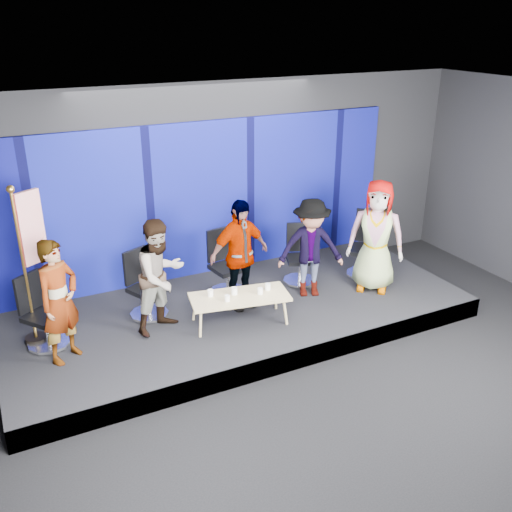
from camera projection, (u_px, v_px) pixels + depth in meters
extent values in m
plane|color=black|center=(328.00, 416.00, 6.86)|extent=(10.00, 10.00, 0.00)
cube|color=black|center=(200.00, 191.00, 9.47)|extent=(10.00, 0.02, 3.50)
cube|color=black|center=(346.00, 122.00, 5.49)|extent=(10.00, 8.00, 0.02)
cube|color=black|center=(240.00, 315.00, 8.86)|extent=(7.00, 3.00, 0.30)
cube|color=#070754|center=(202.00, 200.00, 9.49)|extent=(7.00, 0.08, 2.60)
cylinder|color=silver|center=(50.00, 343.00, 7.75)|extent=(0.81, 0.81, 0.06)
cylinder|color=silver|center=(47.00, 329.00, 7.66)|extent=(0.07, 0.07, 0.38)
cube|color=black|center=(45.00, 317.00, 7.59)|extent=(0.64, 0.64, 0.07)
cube|color=black|center=(29.00, 292.00, 7.56)|extent=(0.37, 0.29, 0.53)
imported|color=black|center=(59.00, 301.00, 7.16)|extent=(0.72, 0.68, 1.66)
cylinder|color=silver|center=(150.00, 314.00, 8.51)|extent=(0.76, 0.76, 0.06)
cylinder|color=silver|center=(148.00, 301.00, 8.42)|extent=(0.07, 0.07, 0.38)
cube|color=black|center=(147.00, 289.00, 8.35)|extent=(0.60, 0.60, 0.07)
cube|color=black|center=(136.00, 266.00, 8.36)|extent=(0.40, 0.21, 0.52)
imported|color=black|center=(161.00, 276.00, 7.87)|extent=(0.98, 0.90, 1.65)
cylinder|color=silver|center=(228.00, 292.00, 9.18)|extent=(0.68, 0.68, 0.06)
cylinder|color=silver|center=(228.00, 279.00, 9.09)|extent=(0.07, 0.07, 0.40)
cube|color=black|center=(228.00, 268.00, 9.01)|extent=(0.54, 0.54, 0.07)
cube|color=black|center=(219.00, 244.00, 9.06)|extent=(0.44, 0.12, 0.54)
imported|color=black|center=(239.00, 255.00, 8.49)|extent=(1.05, 0.56, 1.71)
cylinder|color=silver|center=(300.00, 281.00, 9.57)|extent=(0.72, 0.72, 0.06)
cylinder|color=silver|center=(300.00, 269.00, 9.49)|extent=(0.06, 0.06, 0.37)
cube|color=black|center=(300.00, 259.00, 9.42)|extent=(0.57, 0.57, 0.06)
cube|color=black|center=(299.00, 237.00, 9.50)|extent=(0.40, 0.19, 0.51)
imported|color=black|center=(311.00, 248.00, 8.87)|extent=(1.17, 0.92, 1.60)
cylinder|color=silver|center=(365.00, 274.00, 9.80)|extent=(0.89, 0.89, 0.06)
cylinder|color=silver|center=(366.00, 261.00, 9.70)|extent=(0.07, 0.07, 0.42)
cube|color=black|center=(367.00, 250.00, 9.62)|extent=(0.71, 0.71, 0.07)
cube|color=black|center=(369.00, 226.00, 9.71)|extent=(0.38, 0.35, 0.58)
imported|color=black|center=(376.00, 236.00, 9.04)|extent=(1.05, 1.02, 1.82)
cube|color=tan|center=(239.00, 297.00, 8.18)|extent=(1.50, 0.86, 0.04)
cylinder|color=tan|center=(201.00, 324.00, 7.91)|extent=(0.04, 0.04, 0.39)
cylinder|color=tan|center=(195.00, 308.00, 8.32)|extent=(0.04, 0.04, 0.39)
cylinder|color=tan|center=(285.00, 312.00, 8.21)|extent=(0.04, 0.04, 0.39)
cylinder|color=tan|center=(276.00, 298.00, 8.63)|extent=(0.04, 0.04, 0.39)
cylinder|color=white|center=(210.00, 293.00, 8.14)|extent=(0.08, 0.08, 0.10)
cylinder|color=white|center=(227.00, 298.00, 8.00)|extent=(0.07, 0.07, 0.09)
cylinder|color=white|center=(234.00, 291.00, 8.19)|extent=(0.09, 0.09, 0.10)
cylinder|color=white|center=(260.00, 291.00, 8.20)|extent=(0.08, 0.08, 0.09)
cylinder|color=white|center=(268.00, 287.00, 8.33)|extent=(0.08, 0.08, 0.09)
cylinder|color=black|center=(37.00, 339.00, 7.81)|extent=(0.30, 0.30, 0.09)
cylinder|color=gold|center=(24.00, 268.00, 7.39)|extent=(0.04, 0.04, 2.04)
sphere|color=gold|center=(10.00, 189.00, 6.98)|extent=(0.10, 0.10, 0.10)
cube|color=#A61321|center=(31.00, 228.00, 7.33)|extent=(0.33, 0.23, 0.97)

